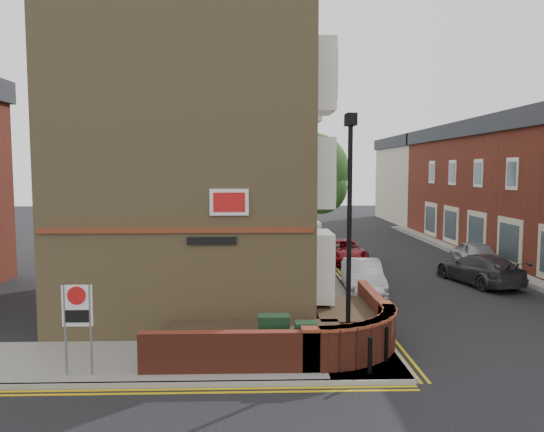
{
  "coord_description": "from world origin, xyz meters",
  "views": [
    {
      "loc": [
        -0.75,
        -11.97,
        5.07
      ],
      "look_at": [
        -0.26,
        4.0,
        3.63
      ],
      "focal_mm": 35.0,
      "sensor_mm": 36.0,
      "label": 1
    }
  ],
  "objects_px": {
    "utility_cabinet_large": "(274,338)",
    "silver_car_near": "(363,277)",
    "lamppost": "(349,237)",
    "zone_sign": "(77,313)"
  },
  "relations": [
    {
      "from": "utility_cabinet_large",
      "to": "silver_car_near",
      "type": "height_order",
      "value": "silver_car_near"
    },
    {
      "from": "lamppost",
      "to": "zone_sign",
      "type": "relative_size",
      "value": 2.86
    },
    {
      "from": "lamppost",
      "to": "silver_car_near",
      "type": "relative_size",
      "value": 1.55
    },
    {
      "from": "lamppost",
      "to": "utility_cabinet_large",
      "type": "relative_size",
      "value": 5.25
    },
    {
      "from": "zone_sign",
      "to": "lamppost",
      "type": "bearing_deg",
      "value": 6.07
    },
    {
      "from": "utility_cabinet_large",
      "to": "lamppost",
      "type": "bearing_deg",
      "value": -3.01
    },
    {
      "from": "lamppost",
      "to": "utility_cabinet_large",
      "type": "height_order",
      "value": "lamppost"
    },
    {
      "from": "lamppost",
      "to": "silver_car_near",
      "type": "height_order",
      "value": "lamppost"
    },
    {
      "from": "lamppost",
      "to": "zone_sign",
      "type": "bearing_deg",
      "value": -173.93
    },
    {
      "from": "utility_cabinet_large",
      "to": "zone_sign",
      "type": "distance_m",
      "value": 4.86
    }
  ]
}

